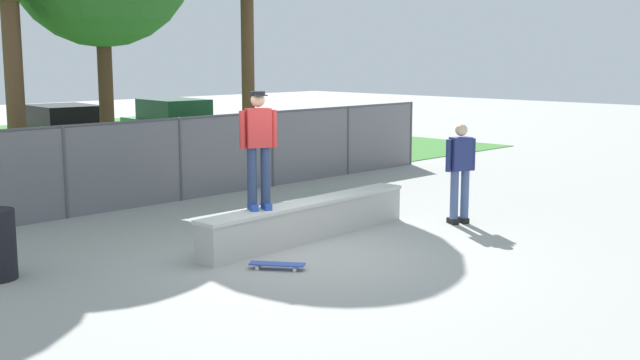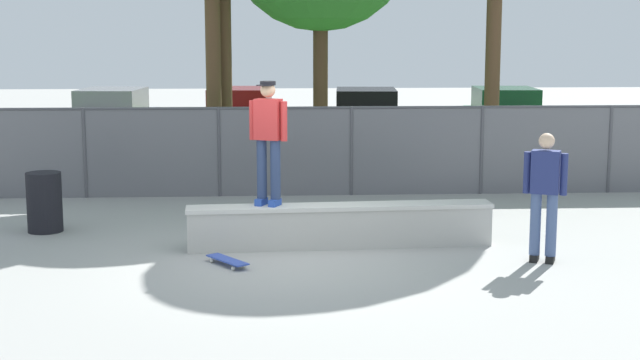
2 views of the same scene
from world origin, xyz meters
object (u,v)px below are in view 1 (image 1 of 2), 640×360
at_px(skateboard, 277,264).
at_px(bystander, 460,169).
at_px(car_green, 176,125).
at_px(car_black, 66,134).
at_px(concrete_ledge, 309,220).
at_px(skateboarder, 258,144).

distance_m(skateboard, bystander, 4.50).
xyz_separation_m(car_green, bystander, (-2.74, -12.71, 0.17)).
bearing_deg(car_black, concrete_ledge, -97.92).
bearing_deg(skateboarder, car_green, 60.51).
xyz_separation_m(skateboarder, car_green, (6.56, 11.60, -0.84)).
height_order(skateboard, car_black, car_black).
distance_m(skateboarder, bystander, 4.04).
bearing_deg(car_green, car_black, -175.85).
xyz_separation_m(concrete_ledge, car_green, (5.49, 11.62, 0.51)).
relative_size(concrete_ledge, skateboarder, 2.50).
xyz_separation_m(skateboard, bystander, (4.40, -0.06, 0.94)).
height_order(skateboarder, car_black, skateboarder).
xyz_separation_m(car_black, bystander, (1.18, -12.43, 0.17)).
distance_m(car_green, bystander, 13.00).
distance_m(concrete_ledge, bystander, 3.04).
bearing_deg(skateboarder, concrete_ledge, -1.17).
bearing_deg(bystander, car_green, 77.85).
bearing_deg(car_green, skateboarder, -119.49).
distance_m(concrete_ledge, car_black, 11.46).
xyz_separation_m(concrete_ledge, car_black, (1.58, 11.34, 0.51)).
height_order(car_green, bystander, bystander).
xyz_separation_m(skateboarder, car_black, (2.65, 11.32, -0.84)).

